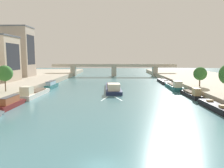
# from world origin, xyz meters

# --- Properties ---
(ground_plane) EXTENTS (400.00, 400.00, 0.00)m
(ground_plane) POSITION_xyz_m (0.00, 0.00, 0.00)
(ground_plane) COLOR teal
(barge_midriver) EXTENTS (5.95, 24.76, 3.00)m
(barge_midriver) POSITION_xyz_m (0.36, 50.28, 0.88)
(barge_midriver) COLOR #1E284C
(barge_midriver) RESTS_ON ground
(wake_behind_barge) EXTENTS (5.59, 6.04, 0.03)m
(wake_behind_barge) POSITION_xyz_m (0.17, 35.36, 0.01)
(wake_behind_barge) COLOR silver
(wake_behind_barge) RESTS_ON ground
(moored_boat_left_far) EXTENTS (1.82, 10.33, 2.59)m
(moored_boat_left_far) POSITION_xyz_m (-21.08, 24.98, 1.08)
(moored_boat_left_far) COLOR maroon
(moored_boat_left_far) RESTS_ON ground
(moored_boat_left_lone) EXTENTS (3.61, 15.86, 3.38)m
(moored_boat_left_lone) POSITION_xyz_m (-21.32, 38.24, 0.99)
(moored_boat_left_lone) COLOR silver
(moored_boat_left_lone) RESTS_ON ground
(moored_boat_left_near) EXTENTS (2.14, 10.42, 2.64)m
(moored_boat_left_near) POSITION_xyz_m (-21.23, 53.97, 1.11)
(moored_boat_left_near) COLOR #23666B
(moored_boat_left_near) RESTS_ON ground
(moored_boat_right_end) EXTENTS (2.71, 12.38, 2.29)m
(moored_boat_right_end) POSITION_xyz_m (21.89, 24.32, 0.63)
(moored_boat_right_end) COLOR black
(moored_boat_right_end) RESTS_ON ground
(moored_boat_right_near) EXTENTS (2.22, 12.48, 2.99)m
(moored_boat_right_near) POSITION_xyz_m (21.77, 38.02, 0.89)
(moored_boat_right_near) COLOR black
(moored_boat_right_near) RESTS_ON ground
(moored_boat_right_upstream) EXTENTS (3.50, 15.53, 3.28)m
(moored_boat_right_upstream) POSITION_xyz_m (21.12, 52.94, 0.99)
(moored_boat_right_upstream) COLOR #23666B
(moored_boat_right_upstream) RESTS_ON ground
(moored_boat_right_far) EXTENTS (3.44, 16.60, 2.29)m
(moored_boat_right_far) POSITION_xyz_m (21.61, 71.50, 0.62)
(moored_boat_right_far) COLOR black
(moored_boat_right_far) RESTS_ON ground
(tree_left_third) EXTENTS (3.96, 3.96, 6.69)m
(tree_left_third) POSITION_xyz_m (-27.04, 34.23, 6.70)
(tree_left_third) COLOR brown
(tree_left_third) RESTS_ON quay_left
(tree_right_nearest) EXTENTS (3.94, 3.94, 5.83)m
(tree_right_nearest) POSITION_xyz_m (26.85, 45.68, 5.83)
(tree_right_nearest) COLOR brown
(tree_right_nearest) RESTS_ON quay_right
(building_left_middle) EXTENTS (12.22, 10.86, 22.51)m
(building_left_middle) POSITION_xyz_m (-43.31, 77.88, 13.30)
(building_left_middle) COLOR #A89989
(building_left_middle) RESTS_ON quay_left
(bridge_far) EXTENTS (71.06, 4.40, 6.93)m
(bridge_far) POSITION_xyz_m (0.00, 103.89, 4.54)
(bridge_far) COLOR #ADA899
(bridge_far) RESTS_ON ground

